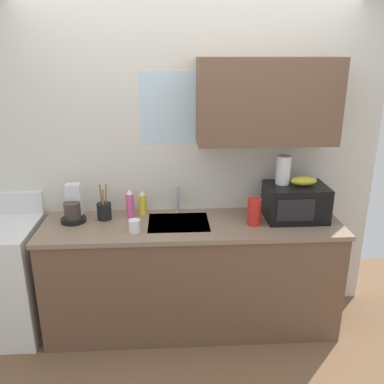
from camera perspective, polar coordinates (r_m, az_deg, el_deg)
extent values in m
cube|color=silver|center=(3.32, -0.35, 3.59)|extent=(3.05, 0.10, 2.50)
cube|color=brown|center=(3.09, 10.52, 12.35)|extent=(1.03, 0.32, 0.62)
cube|color=silver|center=(3.18, -2.21, 11.64)|extent=(0.56, 0.02, 0.55)
cube|color=brown|center=(3.32, 0.00, -11.80)|extent=(2.25, 0.60, 0.86)
cube|color=#8C725B|center=(3.11, 0.00, -4.66)|extent=(2.28, 0.63, 0.03)
cube|color=#9EA0A5|center=(3.15, -1.89, -5.44)|extent=(0.46, 0.38, 0.14)
cylinder|color=#B2B5BA|center=(3.28, -2.02, -0.98)|extent=(0.03, 0.03, 0.22)
cube|color=white|center=(3.56, -25.12, -11.19)|extent=(0.60, 0.60, 0.90)
cube|color=white|center=(3.58, -24.75, -1.42)|extent=(0.60, 0.04, 0.18)
cube|color=black|center=(3.25, 14.27, -1.37)|extent=(0.46, 0.34, 0.27)
cube|color=black|center=(3.08, 14.32, -2.51)|extent=(0.28, 0.01, 0.17)
ellipsoid|color=gold|center=(3.21, 15.37, 1.51)|extent=(0.20, 0.11, 0.07)
cylinder|color=white|center=(3.19, 12.65, 3.03)|extent=(0.11, 0.11, 0.22)
cylinder|color=black|center=(3.25, -16.23, -3.77)|extent=(0.19, 0.19, 0.03)
cylinder|color=#3F332D|center=(3.22, -16.40, -2.52)|extent=(0.12, 0.12, 0.13)
cube|color=silver|center=(3.27, -16.19, -1.11)|extent=(0.11, 0.09, 0.26)
cylinder|color=yellow|center=(3.27, -6.92, -1.74)|extent=(0.06, 0.06, 0.16)
cone|color=white|center=(3.23, -6.99, -0.09)|extent=(0.04, 0.04, 0.04)
cylinder|color=#E55999|center=(3.22, -8.66, -1.87)|extent=(0.06, 0.06, 0.19)
cone|color=white|center=(3.18, -8.76, 0.03)|extent=(0.05, 0.05, 0.04)
cylinder|color=red|center=(3.08, 8.72, -2.74)|extent=(0.10, 0.10, 0.20)
cylinder|color=white|center=(2.96, -8.04, -4.74)|extent=(0.08, 0.08, 0.09)
cylinder|color=black|center=(3.23, -12.18, -2.65)|extent=(0.11, 0.11, 0.13)
cylinder|color=olive|center=(3.20, -12.57, -1.02)|extent=(0.02, 0.03, 0.25)
cylinder|color=olive|center=(3.20, -11.95, -1.00)|extent=(0.03, 0.02, 0.24)
cylinder|color=olive|center=(3.18, -12.33, -1.47)|extent=(0.02, 0.03, 0.21)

